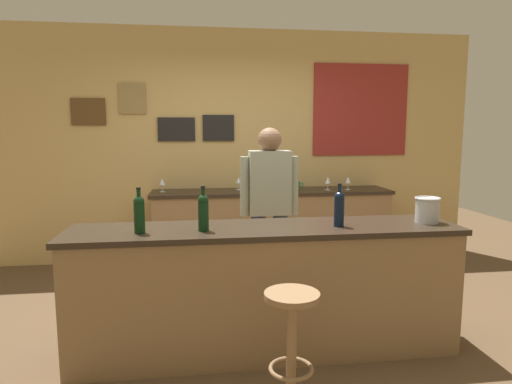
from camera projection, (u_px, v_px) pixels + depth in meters
ground_plane at (258, 326)px, 3.64m from camera, size 10.00×10.00×0.00m
back_wall at (237, 145)px, 5.45m from camera, size 6.00×0.09×2.80m
bar_counter at (266, 289)px, 3.19m from camera, size 2.76×0.60×0.92m
side_counter at (272, 228)px, 5.26m from camera, size 2.80×0.56×0.90m
bartender at (269, 205)px, 3.91m from camera, size 0.52×0.21×1.62m
bar_stool at (292, 329)px, 2.54m from camera, size 0.32×0.32×0.68m
wine_bottle_a at (139, 213)px, 2.91m from camera, size 0.07×0.07×0.31m
wine_bottle_b at (203, 211)px, 2.98m from camera, size 0.07×0.07×0.31m
wine_bottle_c at (339, 207)px, 3.12m from camera, size 0.07×0.07×0.31m
ice_bucket at (427, 209)px, 3.26m from camera, size 0.19×0.19×0.19m
wine_glass_a at (162, 182)px, 5.03m from camera, size 0.07×0.07×0.16m
wine_glass_b at (239, 181)px, 5.21m from camera, size 0.07×0.07×0.16m
wine_glass_c at (328, 181)px, 5.19m from camera, size 0.07×0.07×0.16m
wine_glass_d at (348, 180)px, 5.23m from camera, size 0.07×0.07×0.16m
coffee_mug at (297, 185)px, 5.30m from camera, size 0.13×0.08×0.09m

